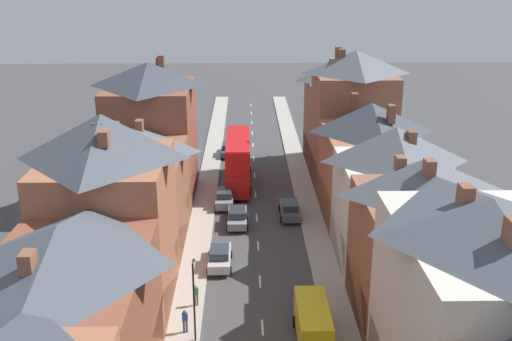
{
  "coord_description": "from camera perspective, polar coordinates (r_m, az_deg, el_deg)",
  "views": [
    {
      "loc": [
        -1.07,
        -15.61,
        22.4
      ],
      "look_at": [
        0.09,
        44.15,
        1.89
      ],
      "focal_mm": 42.0,
      "sensor_mm": 36.0,
      "label": 1
    }
  ],
  "objects": [
    {
      "name": "street_lamp",
      "position": [
        37.65,
        -5.92,
        -11.75
      ],
      "size": [
        0.2,
        1.12,
        5.5
      ],
      "color": "black",
      "rests_on": "ground"
    },
    {
      "name": "pedestrian_mid_right",
      "position": [
        39.51,
        -6.78,
        -13.94
      ],
      "size": [
        0.36,
        0.22,
        1.61
      ],
      "color": "#3D4256",
      "rests_on": "pavement_left"
    },
    {
      "name": "car_parked_left_b",
      "position": [
        47.4,
        -3.48,
        -8.19
      ],
      "size": [
        1.9,
        4.26,
        1.61
      ],
      "color": "#B7BABF",
      "rests_on": "ground"
    },
    {
      "name": "car_parked_left_a",
      "position": [
        56.2,
        3.24,
        -3.69
      ],
      "size": [
        1.9,
        4.46,
        1.58
      ],
      "color": "#4C515B",
      "rests_on": "ground"
    },
    {
      "name": "delivery_van",
      "position": [
        38.68,
        5.43,
        -14.14
      ],
      "size": [
        2.2,
        5.2,
        2.41
      ],
      "color": "yellow",
      "rests_on": "ground"
    },
    {
      "name": "car_parked_right_a",
      "position": [
        74.36,
        -2.63,
        2.04
      ],
      "size": [
        1.9,
        4.32,
        1.58
      ],
      "color": "#4C515B",
      "rests_on": "ground"
    },
    {
      "name": "pavement_right",
      "position": [
        58.41,
        5.05,
        -3.61
      ],
      "size": [
        2.2,
        104.0,
        0.14
      ],
      "primitive_type": "cube",
      "color": "#A8A399",
      "rests_on": "ground"
    },
    {
      "name": "car_mid_black",
      "position": [
        58.76,
        -3.02,
        -2.6
      ],
      "size": [
        1.9,
        4.36,
        1.7
      ],
      "color": "gray",
      "rests_on": "ground"
    },
    {
      "name": "terrace_row_left",
      "position": [
        38.75,
        -14.71,
        -6.9
      ],
      "size": [
        8.0,
        57.56,
        14.25
      ],
      "color": "brown",
      "rests_on": "ground"
    },
    {
      "name": "centre_line_dashes",
      "position": [
        56.27,
        0.07,
        -4.51
      ],
      "size": [
        0.14,
        97.8,
        0.01
      ],
      "color": "silver",
      "rests_on": "ground"
    },
    {
      "name": "pavement_left",
      "position": [
        58.22,
        -5.01,
        -3.69
      ],
      "size": [
        2.2,
        104.0,
        0.14
      ],
      "primitive_type": "cube",
      "color": "#A8A399",
      "rests_on": "ground"
    },
    {
      "name": "double_decker_bus_lead",
      "position": [
        63.56,
        -1.72,
        0.99
      ],
      "size": [
        2.74,
        10.8,
        5.3
      ],
      "color": "red",
      "rests_on": "ground"
    },
    {
      "name": "car_near_blue",
      "position": [
        54.54,
        -1.79,
        -4.4
      ],
      "size": [
        1.9,
        4.49,
        1.58
      ],
      "color": "gray",
      "rests_on": "ground"
    },
    {
      "name": "pedestrian_far_left",
      "position": [
        42.18,
        -5.75,
        -11.6
      ],
      "size": [
        0.36,
        0.22,
        1.61
      ],
      "color": "brown",
      "rests_on": "pavement_left"
    },
    {
      "name": "terrace_row_right",
      "position": [
        42.84,
        14.25,
        -4.12
      ],
      "size": [
        8.0,
        68.27,
        14.47
      ],
      "color": "brown",
      "rests_on": "ground"
    }
  ]
}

